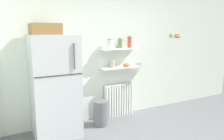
% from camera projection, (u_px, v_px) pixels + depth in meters
% --- Properties ---
extents(back_wall, '(7.04, 0.10, 2.60)m').
position_uv_depth(back_wall, '(110.00, 53.00, 4.48)').
color(back_wall, silver).
rests_on(back_wall, ground_plane).
extents(refrigerator, '(0.74, 0.68, 1.87)m').
position_uv_depth(refrigerator, '(54.00, 84.00, 3.67)').
color(refrigerator, '#B7BABF').
rests_on(refrigerator, ground_plane).
extents(radiator, '(0.62, 0.12, 0.67)m').
position_uv_depth(radiator, '(119.00, 100.00, 4.60)').
color(radiator, white).
rests_on(radiator, ground_plane).
extents(wall_shelf_lower, '(0.80, 0.22, 0.02)m').
position_uv_depth(wall_shelf_lower, '(120.00, 68.00, 4.45)').
color(wall_shelf_lower, white).
extents(wall_shelf_upper, '(0.80, 0.22, 0.02)m').
position_uv_depth(wall_shelf_upper, '(120.00, 49.00, 4.38)').
color(wall_shelf_upper, white).
extents(storage_jar_0, '(0.12, 0.12, 0.19)m').
position_uv_depth(storage_jar_0, '(110.00, 44.00, 4.26)').
color(storage_jar_0, silver).
rests_on(storage_jar_0, wall_shelf_upper).
extents(storage_jar_1, '(0.09, 0.09, 0.20)m').
position_uv_depth(storage_jar_1, '(120.00, 43.00, 4.36)').
color(storage_jar_1, '#5B7F4C').
rests_on(storage_jar_1, wall_shelf_upper).
extents(storage_jar_2, '(0.08, 0.08, 0.24)m').
position_uv_depth(storage_jar_2, '(130.00, 42.00, 4.46)').
color(storage_jar_2, '#C64C38').
rests_on(storage_jar_2, wall_shelf_upper).
extents(vase, '(0.08, 0.08, 0.18)m').
position_uv_depth(vase, '(112.00, 63.00, 4.36)').
color(vase, '#B2ADA8').
rests_on(vase, wall_shelf_lower).
extents(shelf_bowl, '(0.15, 0.15, 0.07)m').
position_uv_depth(shelf_bowl, '(127.00, 65.00, 4.51)').
color(shelf_bowl, orange).
rests_on(shelf_bowl, wall_shelf_lower).
extents(trash_bin, '(0.28, 0.28, 0.47)m').
position_uv_depth(trash_bin, '(101.00, 113.00, 4.16)').
color(trash_bin, slate).
rests_on(trash_bin, ground_plane).
extents(hanging_fruit_basket, '(0.35, 0.35, 0.10)m').
position_uv_depth(hanging_fruit_basket, '(175.00, 36.00, 4.59)').
color(hanging_fruit_basket, '#B2B2B7').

